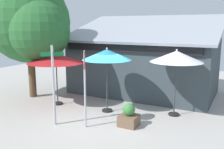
{
  "coord_description": "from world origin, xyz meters",
  "views": [
    {
      "loc": [
        5.01,
        -8.29,
        3.65
      ],
      "look_at": [
        0.03,
        1.2,
        1.6
      ],
      "focal_mm": 41.12,
      "sensor_mm": 36.0,
      "label": 1
    }
  ],
  "objects": [
    {
      "name": "patio_umbrella_ivory_right",
      "position": [
        2.58,
        1.85,
        2.42
      ],
      "size": [
        2.1,
        2.1,
        2.74
      ],
      "color": "black",
      "rests_on": "ground"
    },
    {
      "name": "stop_sign",
      "position": [
        0.04,
        -0.89,
        1.94
      ],
      "size": [
        0.38,
        0.63,
        2.81
      ],
      "color": "#A8AAB2",
      "rests_on": "ground"
    },
    {
      "name": "shade_tree",
      "position": [
        -4.38,
        1.15,
        3.72
      ],
      "size": [
        4.6,
        4.08,
        5.88
      ],
      "color": "brown",
      "rests_on": "ground"
    },
    {
      "name": "ground_plane",
      "position": [
        0.0,
        0.0,
        -0.05
      ],
      "size": [
        28.0,
        28.0,
        0.1
      ],
      "primitive_type": "cube",
      "color": "#ADA8A0"
    },
    {
      "name": "street_sign_post",
      "position": [
        -1.11,
        -1.22,
        1.81
      ],
      "size": [
        0.64,
        0.67,
        2.97
      ],
      "color": "#A8AAB2",
      "rests_on": "ground"
    },
    {
      "name": "patio_umbrella_crimson_left",
      "position": [
        -2.65,
        0.81,
        2.17
      ],
      "size": [
        2.62,
        2.62,
        2.47
      ],
      "color": "black",
      "rests_on": "ground"
    },
    {
      "name": "cafe_building",
      "position": [
        0.1,
        4.8,
        1.6
      ],
      "size": [
        7.87,
        4.81,
        4.26
      ],
      "color": "#333D42",
      "rests_on": "ground"
    },
    {
      "name": "patio_umbrella_teal_center",
      "position": [
        -0.1,
        0.99,
        2.44
      ],
      "size": [
        2.07,
        2.07,
        2.76
      ],
      "color": "black",
      "rests_on": "ground"
    },
    {
      "name": "sidewalk_planter",
      "position": [
        1.39,
        -0.05,
        0.34
      ],
      "size": [
        0.67,
        0.67,
        0.85
      ],
      "color": "brown",
      "rests_on": "ground"
    }
  ]
}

